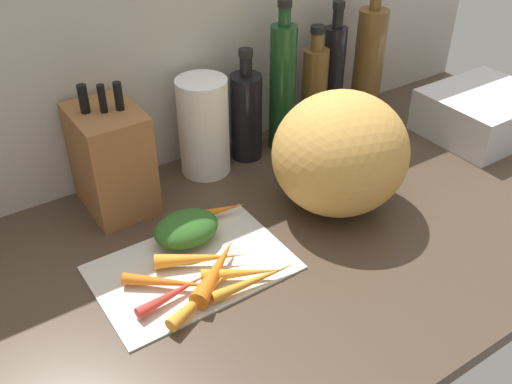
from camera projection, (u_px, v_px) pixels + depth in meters
ground_plane at (299, 235)px, 114.70cm from camera, size 170.00×80.00×3.00cm
wall_back at (196, 27)px, 122.85cm from camera, size 170.00×3.00×60.00cm
cutting_board at (192, 267)px, 104.35cm from camera, size 34.92×23.34×0.80cm
carrot_0 at (243, 273)px, 100.64cm from camera, size 14.07×8.93×2.47cm
carrot_1 at (256, 280)px, 99.50cm from camera, size 17.02×2.98×2.03cm
carrot_2 at (175, 293)px, 96.93cm from camera, size 14.84×3.96×2.08cm
carrot_3 at (200, 258)px, 103.53cm from camera, size 15.82×9.95×2.80cm
carrot_4 at (172, 283)px, 98.85cm from camera, size 14.63×12.96×2.18cm
carrot_5 at (202, 297)px, 95.96cm from camera, size 15.62×8.03×2.41cm
carrot_6 at (213, 212)px, 115.01cm from camera, size 14.13×5.11×2.73cm
carrot_7 at (216, 269)px, 100.61cm from camera, size 15.04×12.92×3.48cm
carrot_greens_pile at (186, 229)px, 108.52cm from camera, size 12.73×9.79×5.38cm
winter_squash at (340, 153)px, 113.77cm from camera, size 27.83×26.45×24.85cm
knife_block at (112, 160)px, 114.33cm from camera, size 12.56×16.40×27.43cm
paper_towel_roll at (204, 127)px, 125.59cm from camera, size 11.15×11.15×22.15cm
bottle_0 at (246, 115)px, 130.85cm from camera, size 7.24×7.24×26.39cm
bottle_1 at (283, 87)px, 131.80cm from camera, size 6.07×6.07×35.55cm
bottle_2 at (314, 91)px, 138.63cm from camera, size 6.20×6.20×27.87cm
bottle_3 at (333, 75)px, 141.78cm from camera, size 5.30×5.30×31.88cm
bottle_4 at (368, 64)px, 143.95cm from camera, size 7.42×7.42×36.33cm
dish_rack at (483, 113)px, 143.25cm from camera, size 27.26×23.45×10.84cm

